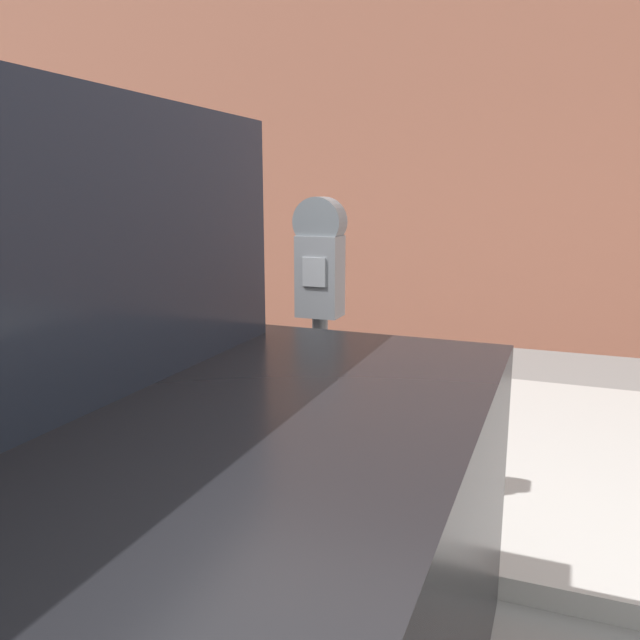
% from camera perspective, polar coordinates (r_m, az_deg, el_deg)
% --- Properties ---
extents(sidewalk, '(24.00, 2.80, 0.10)m').
position_cam_1_polar(sidewalk, '(4.06, 11.17, -10.92)').
color(sidewalk, '#9E9B96').
rests_on(sidewalk, ground_plane).
extents(building_facade, '(24.00, 0.30, 6.48)m').
position_cam_1_polar(building_facade, '(7.00, 17.05, 24.73)').
color(building_facade, '#935642').
rests_on(building_facade, ground_plane).
extents(parking_meter, '(0.22, 0.15, 1.47)m').
position_cam_1_polar(parking_meter, '(2.83, -0.00, 2.27)').
color(parking_meter, slate).
rests_on(parking_meter, sidewalk).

